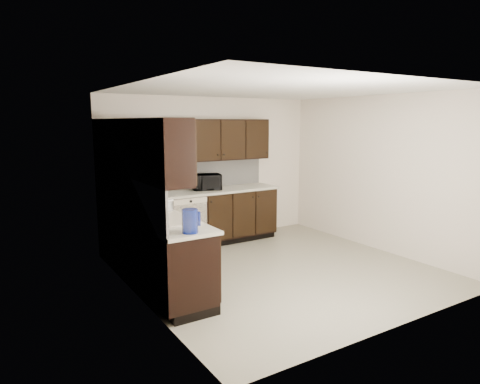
% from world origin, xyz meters
% --- Properties ---
extents(floor, '(4.00, 4.00, 0.00)m').
position_xyz_m(floor, '(0.00, 0.00, 0.00)').
color(floor, gray).
rests_on(floor, ground).
extents(ceiling, '(4.00, 4.00, 0.00)m').
position_xyz_m(ceiling, '(0.00, 0.00, 2.50)').
color(ceiling, white).
rests_on(ceiling, wall_back).
extents(wall_back, '(4.00, 0.02, 2.50)m').
position_xyz_m(wall_back, '(0.00, 2.00, 1.25)').
color(wall_back, beige).
rests_on(wall_back, floor).
extents(wall_left, '(0.02, 4.00, 2.50)m').
position_xyz_m(wall_left, '(-2.00, 0.00, 1.25)').
color(wall_left, beige).
rests_on(wall_left, floor).
extents(wall_right, '(0.02, 4.00, 2.50)m').
position_xyz_m(wall_right, '(2.00, 0.00, 1.25)').
color(wall_right, beige).
rests_on(wall_right, floor).
extents(wall_front, '(4.00, 0.02, 2.50)m').
position_xyz_m(wall_front, '(0.00, -2.00, 1.25)').
color(wall_front, beige).
rests_on(wall_front, floor).
extents(lower_cabinets, '(3.00, 2.80, 0.90)m').
position_xyz_m(lower_cabinets, '(-1.01, 1.11, 0.41)').
color(lower_cabinets, black).
rests_on(lower_cabinets, floor).
extents(countertop, '(3.03, 2.83, 0.04)m').
position_xyz_m(countertop, '(-1.01, 1.11, 0.92)').
color(countertop, '#B9B5A1').
rests_on(countertop, lower_cabinets).
extents(backsplash, '(3.00, 2.80, 0.48)m').
position_xyz_m(backsplash, '(-1.22, 1.32, 1.18)').
color(backsplash, '#B3B3AF').
rests_on(backsplash, countertop).
extents(upper_cabinets, '(3.00, 2.80, 0.70)m').
position_xyz_m(upper_cabinets, '(-1.10, 1.20, 1.77)').
color(upper_cabinets, black).
rests_on(upper_cabinets, wall_back).
extents(dishwasher, '(0.58, 0.04, 0.78)m').
position_xyz_m(dishwasher, '(-0.70, 1.41, 0.55)').
color(dishwasher, beige).
rests_on(dishwasher, lower_cabinets).
extents(sink, '(0.54, 0.82, 0.42)m').
position_xyz_m(sink, '(-1.68, -0.01, 0.88)').
color(sink, beige).
rests_on(sink, countertop).
extents(microwave, '(0.55, 0.45, 0.26)m').
position_xyz_m(microwave, '(-0.24, 1.74, 1.07)').
color(microwave, black).
rests_on(microwave, countertop).
extents(soap_bottle_a, '(0.13, 0.13, 0.22)m').
position_xyz_m(soap_bottle_a, '(-1.48, 0.50, 1.05)').
color(soap_bottle_a, gray).
rests_on(soap_bottle_a, countertop).
extents(soap_bottle_b, '(0.13, 0.13, 0.25)m').
position_xyz_m(soap_bottle_b, '(-1.85, 1.01, 1.06)').
color(soap_bottle_b, gray).
rests_on(soap_bottle_b, countertop).
extents(toaster_oven, '(0.39, 0.32, 0.22)m').
position_xyz_m(toaster_oven, '(-1.75, 1.71, 1.05)').
color(toaster_oven, silver).
rests_on(toaster_oven, countertop).
extents(storage_bin, '(0.50, 0.41, 0.17)m').
position_xyz_m(storage_bin, '(-1.69, 0.44, 1.02)').
color(storage_bin, white).
rests_on(storage_bin, countertop).
extents(blue_pitcher, '(0.18, 0.18, 0.25)m').
position_xyz_m(blue_pitcher, '(-1.70, -0.70, 1.07)').
color(blue_pitcher, navy).
rests_on(blue_pitcher, countertop).
extents(teal_tumbler, '(0.09, 0.09, 0.21)m').
position_xyz_m(teal_tumbler, '(-1.54, 0.68, 1.04)').
color(teal_tumbler, '#0D8598').
rests_on(teal_tumbler, countertop).
extents(paper_towel_roll, '(0.14, 0.14, 0.27)m').
position_xyz_m(paper_towel_roll, '(-1.61, 1.01, 1.07)').
color(paper_towel_roll, silver).
rests_on(paper_towel_roll, countertop).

